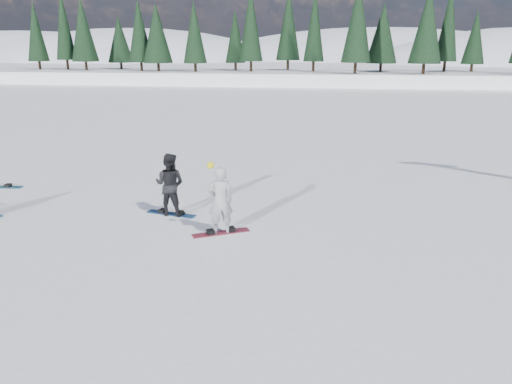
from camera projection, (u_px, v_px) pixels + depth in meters
The scene contains 7 objects.
ground at pixel (159, 233), 12.96m from camera, with size 420.00×420.00×0.00m, color white.
alpine_backdrop at pixel (293, 95), 198.04m from camera, with size 412.50×227.00×53.20m.
snowboarder_woman at pixel (220, 200), 12.66m from camera, with size 0.76×0.65×1.92m.
snowboarder_man at pixel (170, 184), 14.11m from camera, with size 0.87×0.68×1.80m, color black.
snowboard_woman at pixel (221, 233), 12.90m from camera, with size 1.50×0.28×0.03m, color #9F2234.
snowboard_man at pixel (171, 214), 14.36m from camera, with size 1.50×0.28×0.03m, color navy.
snowboard_loose_c at pixel (0, 187), 17.10m from camera, with size 1.50×0.28×0.03m, color #176783.
Camera 1 is at (4.36, -11.62, 4.65)m, focal length 35.00 mm.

